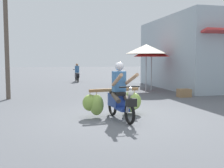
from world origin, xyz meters
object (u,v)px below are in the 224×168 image
(motorbike_main_loaded, at_px, (119,100))
(motorbike_distant_ahead_left, at_px, (77,74))
(market_umbrella_further_along, at_px, (146,49))
(utility_pole, at_px, (6,33))
(produce_crate, at_px, (184,93))
(market_umbrella_near_shop, at_px, (152,52))

(motorbike_main_loaded, bearing_deg, motorbike_distant_ahead_left, 89.45)
(motorbike_distant_ahead_left, height_order, market_umbrella_further_along, market_umbrella_further_along)
(utility_pole, bearing_deg, produce_crate, -8.24)
(market_umbrella_near_shop, height_order, utility_pole, utility_pole)
(utility_pole, bearing_deg, motorbike_distant_ahead_left, 66.18)
(market_umbrella_further_along, relative_size, utility_pole, 0.45)
(market_umbrella_further_along, height_order, produce_crate, market_umbrella_further_along)
(market_umbrella_further_along, xyz_separation_m, utility_pole, (-6.64, -1.40, 0.54))
(market_umbrella_near_shop, bearing_deg, motorbike_distant_ahead_left, 116.36)
(motorbike_distant_ahead_left, bearing_deg, market_umbrella_near_shop, -63.64)
(motorbike_distant_ahead_left, relative_size, market_umbrella_near_shop, 0.70)
(market_umbrella_near_shop, distance_m, utility_pole, 7.32)
(motorbike_main_loaded, bearing_deg, market_umbrella_further_along, 62.76)
(market_umbrella_near_shop, height_order, market_umbrella_further_along, market_umbrella_further_along)
(motorbike_distant_ahead_left, bearing_deg, motorbike_main_loaded, -90.55)
(market_umbrella_near_shop, bearing_deg, produce_crate, -81.27)
(market_umbrella_further_along, bearing_deg, market_umbrella_near_shop, 38.54)
(market_umbrella_near_shop, distance_m, market_umbrella_further_along, 0.58)
(motorbike_main_loaded, height_order, market_umbrella_further_along, market_umbrella_further_along)
(motorbike_main_loaded, distance_m, produce_crate, 5.17)
(motorbike_main_loaded, bearing_deg, produce_crate, 40.99)
(motorbike_distant_ahead_left, xyz_separation_m, market_umbrella_near_shop, (3.34, -6.73, 1.50))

